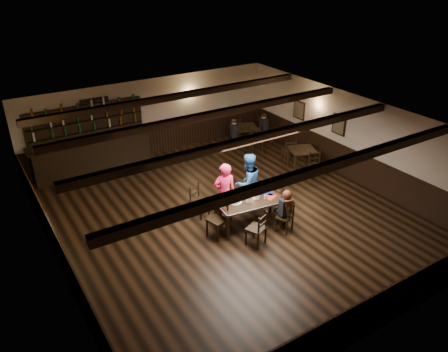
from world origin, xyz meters
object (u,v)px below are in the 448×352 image
woman_pink (224,193)px  chair_near_left (259,227)px  dining_table (251,202)px  man_blue (248,183)px  chair_near_right (287,215)px  cake (235,201)px  bar_counter (92,150)px

woman_pink → chair_near_left: bearing=107.4°
dining_table → chair_near_left: chair_near_left is taller
dining_table → man_blue: man_blue is taller
chair_near_left → woman_pink: woman_pink is taller
chair_near_right → man_blue: size_ratio=0.49×
chair_near_right → man_blue: bearing=99.3°
cake → bar_counter: 5.70m
chair_near_left → bar_counter: size_ratio=0.23×
dining_table → chair_near_left: size_ratio=2.07×
dining_table → chair_near_right: (0.62, -0.75, -0.20)m
woman_pink → man_blue: man_blue is taller
bar_counter → man_blue: bearing=-58.7°
dining_table → cake: 0.44m
chair_near_left → chair_near_right: 0.97m
cake → chair_near_left: bearing=-86.7°
man_blue → bar_counter: size_ratio=0.43×
man_blue → chair_near_left: bearing=59.6°
man_blue → cake: (-0.78, -0.55, -0.05)m
chair_near_left → bar_counter: bar_counter is taller
dining_table → man_blue: size_ratio=1.11×
man_blue → bar_counter: bar_counter is taller
chair_near_right → bar_counter: size_ratio=0.21×
dining_table → bar_counter: 5.98m
chair_near_right → cake: bearing=139.1°
woman_pink → chair_near_right: bearing=142.5°
chair_near_left → cake: (-0.06, 0.98, 0.27)m
chair_near_left → bar_counter: 6.63m
man_blue → cake: man_blue is taller
bar_counter → chair_near_right: bearing=-63.2°
chair_near_right → cake: cake is taller
dining_table → bar_counter: bar_counter is taller
chair_near_right → cake: 1.39m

